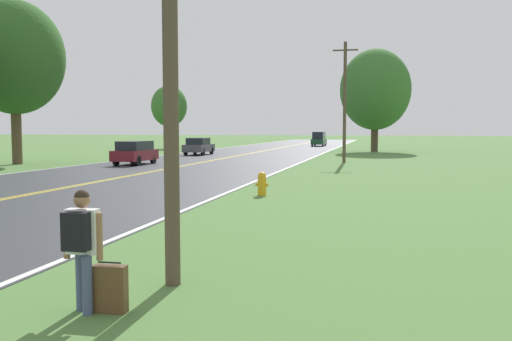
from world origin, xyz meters
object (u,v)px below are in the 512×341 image
(fire_hydrant, at_px, (262,184))
(hitchhiker_person, at_px, (81,238))
(tree_left_verge, at_px, (375,90))
(car_dark_green_van_mid_far, at_px, (319,139))
(tree_behind_sign, at_px, (14,58))
(car_maroon_hatchback_approaching, at_px, (135,152))
(car_dark_grey_sedan_mid_near, at_px, (199,146))
(tree_right_cluster, at_px, (169,106))
(suitcase, at_px, (110,289))

(fire_hydrant, bearing_deg, hitchhiker_person, -87.96)
(tree_left_verge, xyz_separation_m, car_dark_green_van_mid_far, (-7.96, 17.23, -5.60))
(tree_behind_sign, height_order, car_maroon_hatchback_approaching, tree_behind_sign)
(car_dark_green_van_mid_far, bearing_deg, car_dark_grey_sedan_mid_near, -15.45)
(hitchhiker_person, relative_size, fire_hydrant, 1.90)
(hitchhiker_person, relative_size, tree_behind_sign, 0.15)
(car_maroon_hatchback_approaching, bearing_deg, fire_hydrant, -140.22)
(fire_hydrant, xyz_separation_m, tree_right_cluster, (-22.06, 44.94, 4.86))
(tree_left_verge, distance_m, tree_right_cluster, 25.94)
(tree_left_verge, bearing_deg, fire_hydrant, -94.85)
(hitchhiker_person, xyz_separation_m, car_dark_green_van_mid_far, (-5.01, 70.55, 0.01))
(hitchhiker_person, distance_m, tree_left_verge, 53.70)
(car_dark_green_van_mid_far, bearing_deg, tree_behind_sign, -19.56)
(hitchhiker_person, distance_m, car_dark_grey_sedan_mid_near, 43.99)
(suitcase, height_order, tree_left_verge, tree_left_verge)
(suitcase, distance_m, car_dark_green_van_mid_far, 70.65)
(hitchhiker_person, height_order, car_dark_green_van_mid_far, car_dark_green_van_mid_far)
(tree_left_verge, bearing_deg, tree_right_cluster, 169.61)
(suitcase, relative_size, tree_left_verge, 0.06)
(fire_hydrant, bearing_deg, suitcase, -86.43)
(suitcase, bearing_deg, fire_hydrant, 1.25)
(car_dark_grey_sedan_mid_near, bearing_deg, car_dark_green_van_mid_far, -15.70)
(tree_behind_sign, bearing_deg, suitcase, -51.10)
(tree_right_cluster, bearing_deg, tree_left_verge, -10.39)
(tree_behind_sign, bearing_deg, tree_left_verge, 48.38)
(fire_hydrant, bearing_deg, tree_left_verge, 85.15)
(tree_behind_sign, relative_size, tree_right_cluster, 1.42)
(car_dark_grey_sedan_mid_near, height_order, car_dark_green_van_mid_far, car_dark_green_van_mid_far)
(car_maroon_hatchback_approaching, height_order, car_dark_grey_sedan_mid_near, car_maroon_hatchback_approaching)
(fire_hydrant, distance_m, tree_right_cluster, 50.30)
(tree_left_verge, height_order, tree_behind_sign, tree_behind_sign)
(tree_left_verge, xyz_separation_m, car_dark_grey_sedan_mid_near, (-16.00, -11.32, -5.80))
(hitchhiker_person, height_order, car_dark_grey_sedan_mid_near, hitchhiker_person)
(tree_behind_sign, distance_m, car_maroon_hatchback_approaching, 10.56)
(tree_left_verge, bearing_deg, hitchhiker_person, -93.17)
(hitchhiker_person, bearing_deg, car_maroon_hatchback_approaching, 22.19)
(car_dark_green_van_mid_far, bearing_deg, suitcase, 4.62)
(fire_hydrant, distance_m, car_maroon_hatchback_approaching, 19.14)
(suitcase, xyz_separation_m, car_dark_green_van_mid_far, (-5.35, 70.44, 0.71))
(car_maroon_hatchback_approaching, distance_m, car_dark_grey_sedan_mid_near, 14.23)
(tree_left_verge, xyz_separation_m, tree_behind_sign, (-23.87, -26.87, 0.71))
(tree_behind_sign, bearing_deg, car_dark_green_van_mid_far, 70.16)
(suitcase, distance_m, car_dark_grey_sedan_mid_near, 43.99)
(hitchhiker_person, bearing_deg, tree_behind_sign, 36.01)
(fire_hydrant, bearing_deg, car_dark_grey_sedan_mid_near, 113.49)
(suitcase, bearing_deg, tree_right_cluster, 19.24)
(suitcase, height_order, fire_hydrant, fire_hydrant)
(car_dark_green_van_mid_far, bearing_deg, tree_left_verge, 25.09)
(tree_behind_sign, xyz_separation_m, tree_right_cluster, (-1.61, 31.54, -2.04))
(car_dark_grey_sedan_mid_near, bearing_deg, fire_hydrant, -156.49)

